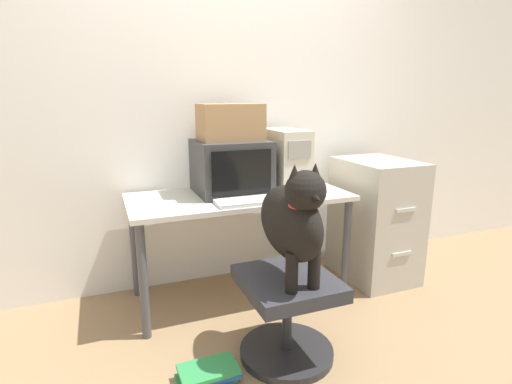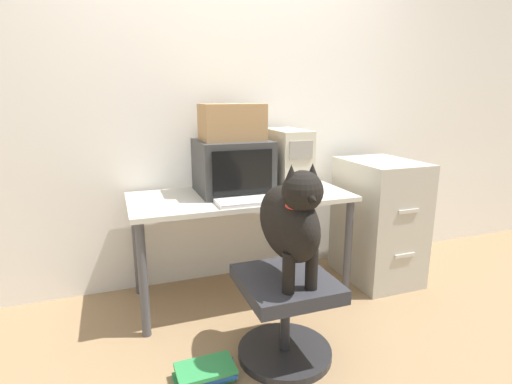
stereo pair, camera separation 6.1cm
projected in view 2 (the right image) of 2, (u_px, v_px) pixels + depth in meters
The scene contains 12 objects.
ground_plane at pixel (257, 318), 2.44m from camera, with size 12.00×12.00×0.00m, color #937551.
wall_back at pixel (223, 100), 2.78m from camera, with size 8.00×0.05×2.60m.
desk at pixel (241, 207), 2.59m from camera, with size 1.40×0.64×0.71m.
crt_monitor at pixel (233, 167), 2.59m from camera, with size 0.46×0.44×0.34m.
pc_tower at pixel (287, 159), 2.70m from camera, with size 0.21×0.42×0.40m.
keyboard at pixel (252, 201), 2.36m from camera, with size 0.43×0.17×0.03m.
computer_mouse at pixel (292, 197), 2.46m from camera, with size 0.06×0.04×0.03m.
office_chair at pixel (285, 311), 2.04m from camera, with size 0.49×0.49×0.45m.
dog at pixel (290, 219), 1.88m from camera, with size 0.21×0.54×0.59m.
filing_cabinet at pixel (378, 221), 2.91m from camera, with size 0.46×0.61×0.88m.
cardboard_box at pixel (232, 122), 2.53m from camera, with size 0.39×0.27×0.23m.
book_stack_floor at pixel (206, 373), 1.90m from camera, with size 0.30×0.20×0.08m.
Camera 2 is at (-0.75, -2.06, 1.33)m, focal length 28.00 mm.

